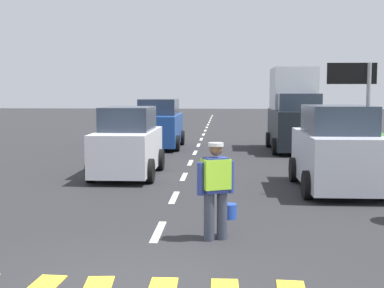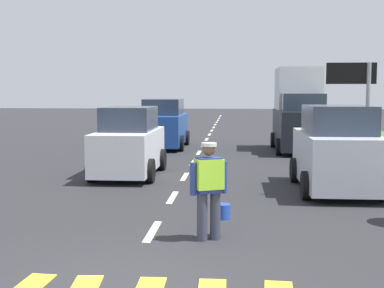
{
  "view_description": "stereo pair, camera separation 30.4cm",
  "coord_description": "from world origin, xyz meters",
  "px_view_note": "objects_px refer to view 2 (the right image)",
  "views": [
    {
      "loc": [
        1.16,
        -6.29,
        2.53
      ],
      "look_at": [
        0.31,
        7.57,
        1.1
      ],
      "focal_mm": 48.01,
      "sensor_mm": 36.0,
      "label": 1
    },
    {
      "loc": [
        1.46,
        -6.27,
        2.53
      ],
      "look_at": [
        0.31,
        7.57,
        1.1
      ],
      "focal_mm": 48.01,
      "sensor_mm": 36.0,
      "label": 2
    }
  ],
  "objects_px": {
    "road_worker": "(210,186)",
    "lane_direction_sign": "(358,97)",
    "car_parked_curbside": "(336,152)",
    "car_oncoming_second": "(164,125)",
    "car_oncoming_lead": "(129,144)",
    "delivery_truck": "(299,113)"
  },
  "relations": [
    {
      "from": "road_worker",
      "to": "delivery_truck",
      "type": "bearing_deg",
      "value": 76.97
    },
    {
      "from": "car_oncoming_second",
      "to": "car_oncoming_lead",
      "type": "relative_size",
      "value": 1.11
    },
    {
      "from": "lane_direction_sign",
      "to": "car_oncoming_lead",
      "type": "xyz_separation_m",
      "value": [
        -6.03,
        2.69,
        -1.45
      ]
    },
    {
      "from": "car_oncoming_second",
      "to": "car_oncoming_lead",
      "type": "xyz_separation_m",
      "value": [
        0.04,
        -7.72,
        -0.06
      ]
    },
    {
      "from": "lane_direction_sign",
      "to": "car_parked_curbside",
      "type": "xyz_separation_m",
      "value": [
        -0.31,
        0.76,
        -1.4
      ]
    },
    {
      "from": "car_oncoming_lead",
      "to": "car_parked_curbside",
      "type": "bearing_deg",
      "value": -18.64
    },
    {
      "from": "road_worker",
      "to": "car_oncoming_second",
      "type": "distance_m",
      "value": 14.52
    },
    {
      "from": "lane_direction_sign",
      "to": "car_oncoming_lead",
      "type": "relative_size",
      "value": 0.84
    },
    {
      "from": "lane_direction_sign",
      "to": "delivery_truck",
      "type": "bearing_deg",
      "value": 90.96
    },
    {
      "from": "lane_direction_sign",
      "to": "road_worker",
      "type": "bearing_deg",
      "value": -130.6
    },
    {
      "from": "road_worker",
      "to": "car_parked_curbside",
      "type": "height_order",
      "value": "car_parked_curbside"
    },
    {
      "from": "road_worker",
      "to": "car_parked_curbside",
      "type": "bearing_deg",
      "value": 57.0
    },
    {
      "from": "lane_direction_sign",
      "to": "car_oncoming_lead",
      "type": "height_order",
      "value": "lane_direction_sign"
    },
    {
      "from": "road_worker",
      "to": "car_oncoming_lead",
      "type": "distance_m",
      "value": 7.08
    },
    {
      "from": "road_worker",
      "to": "lane_direction_sign",
      "type": "bearing_deg",
      "value": 49.4
    },
    {
      "from": "delivery_truck",
      "to": "car_oncoming_second",
      "type": "bearing_deg",
      "value": 172.98
    },
    {
      "from": "road_worker",
      "to": "car_oncoming_second",
      "type": "relative_size",
      "value": 0.39
    },
    {
      "from": "lane_direction_sign",
      "to": "delivery_truck",
      "type": "xyz_separation_m",
      "value": [
        -0.16,
        9.68,
        -0.8
      ]
    },
    {
      "from": "car_parked_curbside",
      "to": "car_oncoming_lead",
      "type": "bearing_deg",
      "value": 161.36
    },
    {
      "from": "road_worker",
      "to": "lane_direction_sign",
      "type": "height_order",
      "value": "lane_direction_sign"
    },
    {
      "from": "delivery_truck",
      "to": "car_oncoming_second",
      "type": "height_order",
      "value": "delivery_truck"
    },
    {
      "from": "lane_direction_sign",
      "to": "car_parked_curbside",
      "type": "bearing_deg",
      "value": 112.02
    }
  ]
}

